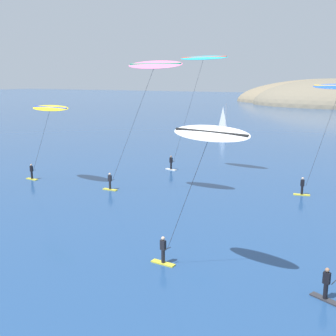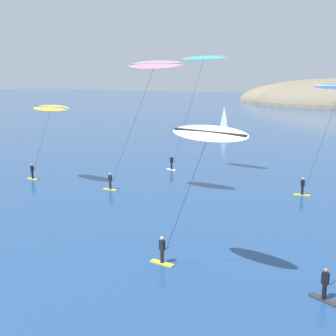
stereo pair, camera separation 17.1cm
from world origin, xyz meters
The scene contains 6 objects.
headland_island centered at (-5.55, 184.46, 0.00)m, with size 86.68×68.28×20.77m.
sailboat_far centered at (-13.78, 73.56, 0.64)m, with size 5.66×3.71×5.70m.
kitesurfer_white centered at (6.54, 14.04, 7.29)m, with size 6.23×2.11×8.47m.
kitesurfer_cyan centered at (-3.80, 37.44, 11.95)m, with size 7.91×2.05×13.18m.
kitesurfer_pink centered at (-3.93, 26.78, 11.02)m, with size 8.74×1.60×12.32m.
kitesurfer_yellow centered at (-15.37, 26.14, 7.28)m, with size 7.14×2.28×8.15m.
Camera 1 is at (14.76, -5.70, 10.80)m, focal length 45.00 mm.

